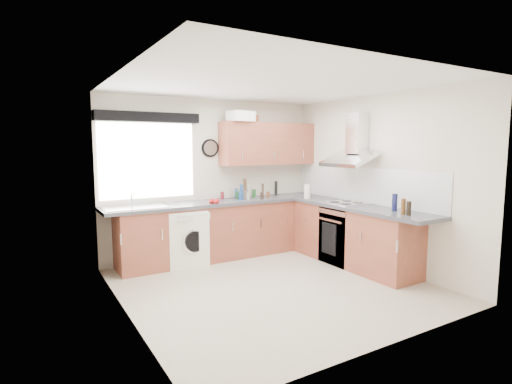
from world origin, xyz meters
TOP-DOWN VIEW (x-y plane):
  - ground_plane at (0.00, 0.00)m, footprint 3.60×3.60m
  - ceiling at (0.00, 0.00)m, footprint 3.60×3.60m
  - wall_back at (0.00, 1.80)m, footprint 3.60×0.02m
  - wall_front at (0.00, -1.80)m, footprint 3.60×0.02m
  - wall_left at (-1.80, 0.00)m, footprint 0.02×3.60m
  - wall_right at (1.80, 0.00)m, footprint 0.02×3.60m
  - window at (-1.05, 1.79)m, footprint 1.40×0.02m
  - window_blind at (-1.05, 1.70)m, footprint 1.50×0.18m
  - splashback at (1.79, 0.30)m, footprint 0.01×3.00m
  - base_cab_back at (-0.10, 1.51)m, footprint 3.00×0.58m
  - base_cab_corner at (1.50, 1.50)m, footprint 0.60×0.60m
  - base_cab_right at (1.51, 0.15)m, footprint 0.58×2.10m
  - worktop_back at (0.00, 1.50)m, footprint 3.60×0.62m
  - worktop_right at (1.50, 0.00)m, footprint 0.62×2.42m
  - sink at (-1.33, 1.50)m, footprint 0.84×0.46m
  - oven at (1.50, 0.30)m, footprint 0.56×0.58m
  - hob_plate at (1.50, 0.30)m, footprint 0.52×0.52m
  - extractor_hood at (1.60, 0.30)m, footprint 0.52×0.78m
  - upper_cabinets at (0.95, 1.62)m, footprint 1.70×0.35m
  - washing_machine at (-0.60, 1.40)m, footprint 0.69×0.68m
  - wall_clock at (-0.05, 1.76)m, footprint 0.29×0.04m
  - casserole at (0.37, 1.52)m, footprint 0.43×0.35m
  - storage_box at (0.62, 1.72)m, footprint 0.30×0.26m
  - utensil_pot at (0.54, 1.70)m, footprint 0.09×0.09m
  - kitchen_roll at (1.35, 1.05)m, footprint 0.13×0.13m
  - tomato_cluster at (-0.21, 1.30)m, footprint 0.17×0.17m
  - jar_0 at (0.83, 1.43)m, footprint 0.05×0.05m
  - jar_1 at (0.70, 1.39)m, footprint 0.04×0.04m
  - jar_2 at (0.44, 1.42)m, footprint 0.06×0.06m
  - jar_3 at (0.32, 1.45)m, footprint 0.07×0.07m
  - jar_4 at (0.35, 1.66)m, footprint 0.05×0.05m
  - jar_5 at (0.67, 1.62)m, footprint 0.06×0.06m
  - jar_6 at (0.61, 1.70)m, footprint 0.07×0.07m
  - jar_7 at (0.34, 1.60)m, footprint 0.06×0.06m
  - jar_8 at (0.43, 1.61)m, footprint 0.05×0.05m
  - jar_9 at (0.11, 1.69)m, footprint 0.06×0.06m
  - jar_10 at (1.14, 1.66)m, footprint 0.05×0.05m
  - jar_11 at (0.67, 1.38)m, footprint 0.05×0.05m
  - bottle_0 at (1.44, -0.79)m, footprint 0.06×0.06m
  - bottle_1 at (1.42, -0.88)m, footprint 0.06×0.06m
  - bottle_2 at (1.54, -0.56)m, footprint 0.07×0.07m

SIDE VIEW (x-z plane):
  - ground_plane at x=0.00m, z-range 0.00..0.00m
  - washing_machine at x=-0.60m, z-range 0.00..0.83m
  - oven at x=1.50m, z-range 0.00..0.85m
  - base_cab_back at x=-0.10m, z-range 0.00..0.86m
  - base_cab_corner at x=1.50m, z-range 0.00..0.86m
  - base_cab_right at x=1.51m, z-range 0.00..0.86m
  - worktop_back at x=0.00m, z-range 0.86..0.91m
  - worktop_right at x=1.50m, z-range 0.86..0.91m
  - hob_plate at x=1.50m, z-range 0.91..0.92m
  - tomato_cluster at x=-0.21m, z-range 0.91..0.98m
  - sink at x=-1.33m, z-range 0.90..1.00m
  - jar_0 at x=0.83m, z-range 0.91..1.01m
  - jar_11 at x=0.67m, z-range 0.91..1.02m
  - jar_2 at x=0.44m, z-range 0.91..1.02m
  - jar_9 at x=0.11m, z-range 0.91..1.03m
  - jar_7 at x=0.34m, z-range 0.91..1.03m
  - utensil_pot at x=0.54m, z-range 0.91..1.04m
  - jar_5 at x=0.67m, z-range 0.91..1.04m
  - jar_3 at x=0.32m, z-range 0.91..1.04m
  - jar_4 at x=0.35m, z-range 0.91..1.07m
  - bottle_1 at x=1.42m, z-range 0.91..1.09m
  - bottle_0 at x=1.44m, z-range 0.91..1.11m
  - jar_8 at x=0.43m, z-range 0.91..1.14m
  - kitchen_roll at x=1.35m, z-range 0.91..1.14m
  - jar_6 at x=0.61m, z-range 0.91..1.14m
  - bottle_2 at x=1.54m, z-range 0.91..1.14m
  - jar_1 at x=0.70m, z-range 0.91..1.16m
  - jar_10 at x=1.14m, z-range 0.91..1.16m
  - splashback at x=1.79m, z-range 0.91..1.45m
  - wall_back at x=0.00m, z-range 0.00..2.50m
  - wall_front at x=0.00m, z-range 0.00..2.50m
  - wall_left at x=-1.80m, z-range 0.00..2.50m
  - wall_right at x=1.80m, z-range 0.00..2.50m
  - window at x=-1.05m, z-range 1.00..2.10m
  - wall_clock at x=-0.05m, z-range 1.59..1.88m
  - extractor_hood at x=1.60m, z-range 1.44..2.10m
  - upper_cabinets at x=0.95m, z-range 1.45..2.15m
  - window_blind at x=-1.05m, z-range 2.11..2.25m
  - storage_box at x=0.62m, z-range 2.15..2.27m
  - casserole at x=0.37m, z-range 2.15..2.31m
  - ceiling at x=0.00m, z-range 2.49..2.51m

